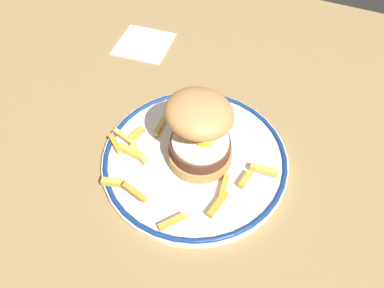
# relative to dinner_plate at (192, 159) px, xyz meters

# --- Properties ---
(ground_plane) EXTENTS (1.34, 1.09, 0.04)m
(ground_plane) POSITION_rel_dinner_plate_xyz_m (0.00, 0.00, -0.03)
(ground_plane) COLOR olive
(dinner_plate) EXTENTS (0.29, 0.29, 0.02)m
(dinner_plate) POSITION_rel_dinner_plate_xyz_m (0.00, 0.00, 0.00)
(dinner_plate) COLOR white
(dinner_plate) RESTS_ON ground_plane
(burger) EXTENTS (0.14, 0.14, 0.11)m
(burger) POSITION_rel_dinner_plate_xyz_m (0.01, 0.01, 0.06)
(burger) COLOR tan
(burger) RESTS_ON dinner_plate
(fries_pile) EXTENTS (0.27, 0.22, 0.02)m
(fries_pile) POSITION_rel_dinner_plate_xyz_m (-0.02, -0.02, 0.01)
(fries_pile) COLOR #E2B14F
(fries_pile) RESTS_ON dinner_plate
(napkin) EXTENTS (0.12, 0.11, 0.00)m
(napkin) POSITION_rel_dinner_plate_xyz_m (-0.21, 0.24, -0.01)
(napkin) COLOR white
(napkin) RESTS_ON ground_plane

